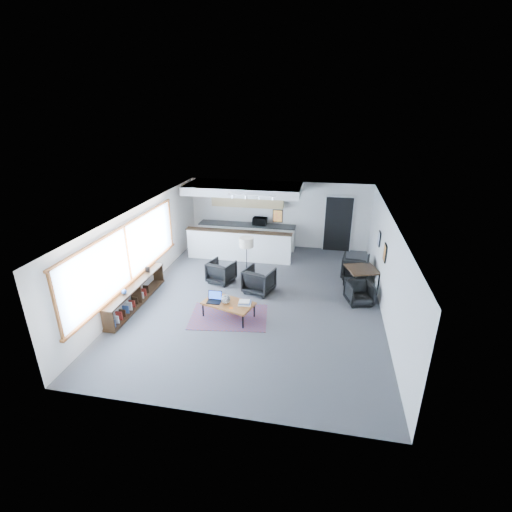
% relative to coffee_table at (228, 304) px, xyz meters
% --- Properties ---
extents(room, '(7.02, 9.02, 2.62)m').
position_rel_coffee_table_xyz_m(room, '(0.56, 1.16, 0.90)').
color(room, '#49494C').
rests_on(room, ground).
extents(window, '(0.10, 5.95, 1.66)m').
position_rel_coffee_table_xyz_m(window, '(-2.90, 0.26, 1.05)').
color(window, '#8CBFFF').
rests_on(window, room).
extents(console, '(0.35, 3.00, 0.80)m').
position_rel_coffee_table_xyz_m(console, '(-2.74, 0.11, -0.08)').
color(console, '#311F11').
rests_on(console, floor).
extents(kitchenette, '(4.20, 1.96, 2.60)m').
position_rel_coffee_table_xyz_m(kitchenette, '(-0.64, 4.87, 0.98)').
color(kitchenette, white).
rests_on(kitchenette, floor).
extents(doorway, '(1.10, 0.12, 2.15)m').
position_rel_coffee_table_xyz_m(doorway, '(2.86, 5.58, 0.67)').
color(doorway, black).
rests_on(doorway, room).
extents(track_light, '(1.60, 0.07, 0.15)m').
position_rel_coffee_table_xyz_m(track_light, '(-0.03, 3.36, 2.13)').
color(track_light, silver).
rests_on(track_light, room).
extents(wall_art_lower, '(0.03, 0.38, 0.48)m').
position_rel_coffee_table_xyz_m(wall_art_lower, '(4.03, 1.56, 1.15)').
color(wall_art_lower, black).
rests_on(wall_art_lower, room).
extents(wall_art_upper, '(0.03, 0.34, 0.44)m').
position_rel_coffee_table_xyz_m(wall_art_upper, '(4.03, 2.86, 1.10)').
color(wall_art_upper, black).
rests_on(wall_art_upper, room).
extents(kilim_rug, '(2.20, 1.65, 0.01)m').
position_rel_coffee_table_xyz_m(kilim_rug, '(0.00, 0.00, -0.40)').
color(kilim_rug, '#512D3F').
rests_on(kilim_rug, floor).
extents(coffee_table, '(1.48, 1.07, 0.43)m').
position_rel_coffee_table_xyz_m(coffee_table, '(0.00, 0.00, 0.00)').
color(coffee_table, brown).
rests_on(coffee_table, floor).
extents(laptop, '(0.38, 0.31, 0.26)m').
position_rel_coffee_table_xyz_m(laptop, '(-0.38, 0.02, 0.11)').
color(laptop, black).
rests_on(laptop, coffee_table).
extents(ceramic_pot, '(0.24, 0.24, 0.24)m').
position_rel_coffee_table_xyz_m(ceramic_pot, '(-0.06, -0.04, 0.15)').
color(ceramic_pot, gray).
rests_on(ceramic_pot, coffee_table).
extents(book_stack, '(0.35, 0.29, 0.10)m').
position_rel_coffee_table_xyz_m(book_stack, '(0.44, -0.00, 0.08)').
color(book_stack, silver).
rests_on(book_stack, coffee_table).
extents(coaster, '(0.11, 0.11, 0.01)m').
position_rel_coffee_table_xyz_m(coaster, '(0.14, -0.26, 0.04)').
color(coaster, '#E5590C').
rests_on(coaster, coffee_table).
extents(armchair_left, '(0.91, 0.88, 0.77)m').
position_rel_coffee_table_xyz_m(armchair_left, '(-0.77, 2.03, -0.02)').
color(armchair_left, black).
rests_on(armchair_left, floor).
extents(armchair_right, '(0.99, 0.96, 0.83)m').
position_rel_coffee_table_xyz_m(armchair_right, '(0.54, 1.58, 0.01)').
color(armchair_right, black).
rests_on(armchair_right, floor).
extents(floor_lamp, '(0.58, 0.58, 1.55)m').
position_rel_coffee_table_xyz_m(floor_lamp, '(0.05, 2.05, 0.94)').
color(floor_lamp, black).
rests_on(floor_lamp, floor).
extents(dining_table, '(1.09, 1.09, 0.73)m').
position_rel_coffee_table_xyz_m(dining_table, '(3.56, 2.25, 0.26)').
color(dining_table, '#311F11').
rests_on(dining_table, floor).
extents(dining_chair_near, '(0.72, 0.70, 0.60)m').
position_rel_coffee_table_xyz_m(dining_chair_near, '(3.47, 1.43, -0.10)').
color(dining_chair_near, black).
rests_on(dining_chair_near, floor).
extents(dining_chair_far, '(0.78, 0.75, 0.72)m').
position_rel_coffee_table_xyz_m(dining_chair_far, '(3.44, 3.16, -0.04)').
color(dining_chair_far, black).
rests_on(dining_chair_far, floor).
extents(microwave, '(0.55, 0.33, 0.36)m').
position_rel_coffee_table_xyz_m(microwave, '(-0.12, 5.31, 0.71)').
color(microwave, black).
rests_on(microwave, kitchenette).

